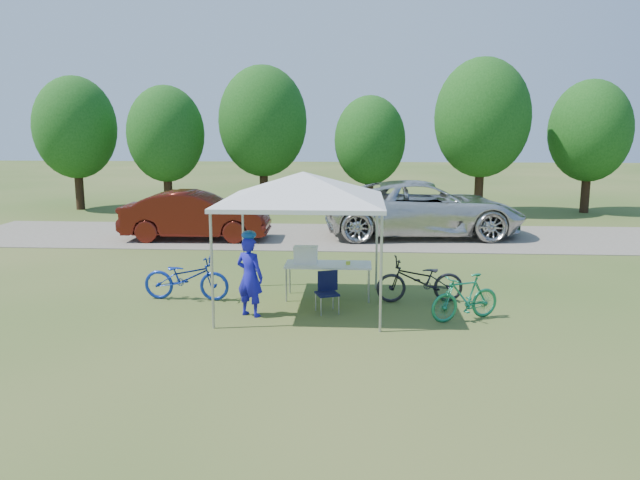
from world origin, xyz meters
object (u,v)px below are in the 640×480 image
object	(u,v)px
folding_table	(328,266)
sedan	(196,215)
bike_green	(465,297)
bike_dark	(420,280)
cooler	(306,255)
folding_chair	(327,288)
cyclist	(250,277)
bike_blue	(186,278)
minivan	(423,208)

from	to	relation	value
folding_table	sedan	size ratio (longest dim) A/B	0.39
bike_green	bike_dark	bearing A→B (deg)	-173.55
cooler	bike_dark	bearing A→B (deg)	-4.86
folding_chair	sedan	distance (m)	8.80
cyclist	bike_dark	world-z (taller)	cyclist
cyclist	bike_dark	size ratio (longest dim) A/B	0.86
folding_chair	cooler	bearing A→B (deg)	97.60
bike_blue	minivan	distance (m)	9.81
cyclist	minivan	distance (m)	9.92
cooler	bike_green	bearing A→B (deg)	-23.44
bike_dark	bike_blue	bearing A→B (deg)	-95.02
bike_green	cyclist	bearing A→B (deg)	-116.21
cooler	bike_green	xyz separation A→B (m)	(3.12, -1.35, -0.49)
folding_chair	cyclist	size ratio (longest dim) A/B	0.51
folding_chair	bike_dark	bearing A→B (deg)	1.32
bike_dark	folding_chair	bearing A→B (deg)	-74.50
folding_chair	cooler	xyz separation A→B (m)	(-0.51, 0.96, 0.46)
cooler	sedan	world-z (taller)	sedan
cyclist	bike_dark	distance (m)	3.55
cyclist	bike_blue	world-z (taller)	cyclist
cooler	bike_green	world-z (taller)	cooler
bike_green	cooler	bearing A→B (deg)	-139.55
cooler	bike_blue	bearing A→B (deg)	-172.77
bike_blue	bike_green	distance (m)	5.70
bike_dark	minivan	xyz separation A→B (m)	(0.82, 7.86, 0.45)
folding_table	bike_green	bearing A→B (deg)	-27.10
cooler	cyclist	xyz separation A→B (m)	(-0.96, -1.35, -0.15)
folding_table	cyclist	world-z (taller)	cyclist
bike_dark	folding_table	bearing A→B (deg)	-102.41
folding_table	cooler	xyz separation A→B (m)	(-0.48, -0.00, 0.23)
bike_green	bike_dark	distance (m)	1.36
cooler	bike_blue	world-z (taller)	cooler
cooler	bike_blue	distance (m)	2.55
folding_chair	bike_dark	distance (m)	2.02
cyclist	minivan	xyz separation A→B (m)	(4.16, 9.00, 0.15)
folding_table	minivan	bearing A→B (deg)	70.39
bike_green	minivan	distance (m)	9.02
bike_blue	minivan	world-z (taller)	minivan
cyclist	bike_green	size ratio (longest dim) A/B	1.06
bike_green	bike_dark	size ratio (longest dim) A/B	0.81
folding_table	bike_dark	size ratio (longest dim) A/B	1.01
folding_chair	bike_blue	size ratio (longest dim) A/B	0.44
cooler	bike_dark	xyz separation A→B (m)	(2.39, -0.20, -0.46)
bike_blue	sedan	distance (m)	7.06
folding_table	minivan	world-z (taller)	minivan
bike_green	minivan	xyz separation A→B (m)	(0.08, 9.01, 0.48)
bike_blue	bike_dark	distance (m)	4.87
cooler	sedan	bearing A→B (deg)	121.91
bike_blue	bike_green	xyz separation A→B (m)	(5.61, -1.04, -0.04)
folding_table	cyclist	size ratio (longest dim) A/B	1.17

